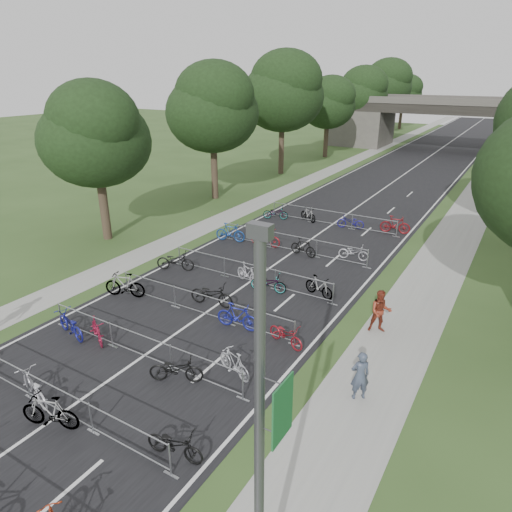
# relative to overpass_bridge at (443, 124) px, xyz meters

# --- Properties ---
(road) EXTENTS (11.00, 140.00, 0.01)m
(road) POSITION_rel_overpass_bridge_xyz_m (0.00, -15.00, -3.53)
(road) COLOR black
(road) RESTS_ON ground
(sidewalk_right) EXTENTS (3.00, 140.00, 0.01)m
(sidewalk_right) POSITION_rel_overpass_bridge_xyz_m (8.00, -15.00, -3.53)
(sidewalk_right) COLOR gray
(sidewalk_right) RESTS_ON ground
(sidewalk_left) EXTENTS (2.00, 140.00, 0.01)m
(sidewalk_left) POSITION_rel_overpass_bridge_xyz_m (-7.50, -15.00, -3.53)
(sidewalk_left) COLOR gray
(sidewalk_left) RESTS_ON ground
(lane_markings) EXTENTS (0.12, 140.00, 0.00)m
(lane_markings) POSITION_rel_overpass_bridge_xyz_m (0.00, -15.00, -3.53)
(lane_markings) COLOR silver
(lane_markings) RESTS_ON ground
(overpass_bridge) EXTENTS (31.00, 8.00, 7.05)m
(overpass_bridge) POSITION_rel_overpass_bridge_xyz_m (0.00, 0.00, 0.00)
(overpass_bridge) COLOR #4A4642
(overpass_bridge) RESTS_ON ground
(lamppost) EXTENTS (0.61, 0.65, 8.21)m
(lamppost) POSITION_rel_overpass_bridge_xyz_m (8.33, -63.00, 0.75)
(lamppost) COLOR #4C4C51
(lamppost) RESTS_ON ground
(tree_left_0) EXTENTS (6.72, 6.72, 10.25)m
(tree_left_0) POSITION_rel_overpass_bridge_xyz_m (-11.39, -49.07, 2.96)
(tree_left_0) COLOR #33261C
(tree_left_0) RESTS_ON ground
(tree_left_1) EXTENTS (7.56, 7.56, 11.53)m
(tree_left_1) POSITION_rel_overpass_bridge_xyz_m (-11.39, -37.07, 3.77)
(tree_left_1) COLOR #33261C
(tree_left_1) RESTS_ON ground
(tree_left_2) EXTENTS (8.40, 8.40, 12.81)m
(tree_left_2) POSITION_rel_overpass_bridge_xyz_m (-11.39, -25.07, 4.58)
(tree_left_2) COLOR #33261C
(tree_left_2) RESTS_ON ground
(tree_left_3) EXTENTS (6.72, 6.72, 10.25)m
(tree_left_3) POSITION_rel_overpass_bridge_xyz_m (-11.39, -13.07, 2.96)
(tree_left_3) COLOR #33261C
(tree_left_3) RESTS_ON ground
(tree_left_4) EXTENTS (7.56, 7.56, 11.53)m
(tree_left_4) POSITION_rel_overpass_bridge_xyz_m (-11.39, -1.07, 3.77)
(tree_left_4) COLOR #33261C
(tree_left_4) RESTS_ON ground
(tree_left_5) EXTENTS (8.40, 8.40, 12.81)m
(tree_left_5) POSITION_rel_overpass_bridge_xyz_m (-11.39, 10.93, 4.58)
(tree_left_5) COLOR #33261C
(tree_left_5) RESTS_ON ground
(tree_left_6) EXTENTS (6.72, 6.72, 10.25)m
(tree_left_6) POSITION_rel_overpass_bridge_xyz_m (-11.39, 22.93, 2.96)
(tree_left_6) COLOR #33261C
(tree_left_6) RESTS_ON ground
(barrier_row_1) EXTENTS (9.70, 0.08, 1.10)m
(barrier_row_1) POSITION_rel_overpass_bridge_xyz_m (0.00, -61.40, -2.99)
(barrier_row_1) COLOR #9A9DA2
(barrier_row_1) RESTS_ON ground
(barrier_row_2) EXTENTS (9.70, 0.08, 1.10)m
(barrier_row_2) POSITION_rel_overpass_bridge_xyz_m (0.00, -57.80, -2.99)
(barrier_row_2) COLOR #9A9DA2
(barrier_row_2) RESTS_ON ground
(barrier_row_3) EXTENTS (9.70, 0.08, 1.10)m
(barrier_row_3) POSITION_rel_overpass_bridge_xyz_m (0.00, -54.00, -2.99)
(barrier_row_3) COLOR #9A9DA2
(barrier_row_3) RESTS_ON ground
(barrier_row_4) EXTENTS (9.70, 0.08, 1.10)m
(barrier_row_4) POSITION_rel_overpass_bridge_xyz_m (0.00, -50.00, -2.99)
(barrier_row_4) COLOR #9A9DA2
(barrier_row_4) RESTS_ON ground
(barrier_row_5) EXTENTS (9.70, 0.08, 1.10)m
(barrier_row_5) POSITION_rel_overpass_bridge_xyz_m (0.00, -45.00, -2.99)
(barrier_row_5) COLOR #9A9DA2
(barrier_row_5) RESTS_ON ground
(barrier_row_6) EXTENTS (9.70, 0.08, 1.10)m
(barrier_row_6) POSITION_rel_overpass_bridge_xyz_m (0.00, -39.00, -2.99)
(barrier_row_6) COLOR #9A9DA2
(barrier_row_6) RESTS_ON ground
(bike_5) EXTENTS (2.06, 1.16, 1.02)m
(bike_5) POSITION_rel_overpass_bridge_xyz_m (-1.23, -61.39, -3.02)
(bike_5) COLOR silver
(bike_5) RESTS_ON ground
(bike_6) EXTENTS (2.01, 1.14, 1.17)m
(bike_6) POSITION_rel_overpass_bridge_xyz_m (0.28, -61.88, -2.95)
(bike_6) COLOR #9A9DA2
(bike_6) RESTS_ON ground
(bike_7) EXTENTS (1.88, 0.88, 0.95)m
(bike_7) POSITION_rel_overpass_bridge_xyz_m (4.30, -60.85, -3.06)
(bike_7) COLOR black
(bike_7) RESTS_ON ground
(bike_8) EXTENTS (2.13, 1.15, 1.06)m
(bike_8) POSITION_rel_overpass_bridge_xyz_m (-3.55, -58.13, -3.00)
(bike_8) COLOR navy
(bike_8) RESTS_ON ground
(bike_9) EXTENTS (1.71, 1.23, 1.01)m
(bike_9) POSITION_rel_overpass_bridge_xyz_m (-2.31, -57.85, -3.03)
(bike_9) COLOR maroon
(bike_9) RESTS_ON ground
(bike_10) EXTENTS (2.02, 1.46, 1.01)m
(bike_10) POSITION_rel_overpass_bridge_xyz_m (2.09, -58.19, -3.03)
(bike_10) COLOR black
(bike_10) RESTS_ON ground
(bike_11) EXTENTS (1.76, 1.00, 1.02)m
(bike_11) POSITION_rel_overpass_bridge_xyz_m (3.63, -56.84, -3.03)
(bike_11) COLOR #B1B2B9
(bike_11) RESTS_ON ground
(bike_12) EXTENTS (2.13, 1.21, 1.24)m
(bike_12) POSITION_rel_overpass_bridge_xyz_m (-4.30, -54.40, -2.92)
(bike_12) COLOR #9A9DA2
(bike_12) RESTS_ON ground
(bike_13) EXTENTS (2.24, 1.07, 1.13)m
(bike_13) POSITION_rel_overpass_bridge_xyz_m (-0.19, -52.98, -2.97)
(bike_13) COLOR black
(bike_13) RESTS_ON ground
(bike_14) EXTENTS (1.97, 0.74, 1.15)m
(bike_14) POSITION_rel_overpass_bridge_xyz_m (1.97, -54.09, -2.96)
(bike_14) COLOR navy
(bike_14) RESTS_ON ground
(bike_15) EXTENTS (1.87, 1.10, 0.93)m
(bike_15) POSITION_rel_overpass_bridge_xyz_m (4.30, -54.15, -3.07)
(bike_15) COLOR maroon
(bike_15) RESTS_ON ground
(bike_16) EXTENTS (2.23, 1.47, 1.11)m
(bike_16) POSITION_rel_overpass_bridge_xyz_m (-4.30, -50.70, -2.98)
(bike_16) COLOR black
(bike_16) RESTS_ON ground
(bike_17) EXTENTS (1.81, 1.11, 1.05)m
(bike_17) POSITION_rel_overpass_bridge_xyz_m (-0.07, -50.05, -3.01)
(bike_17) COLOR #B5B3BC
(bike_17) RESTS_ON ground
(bike_18) EXTENTS (1.94, 0.98, 0.97)m
(bike_18) POSITION_rel_overpass_bridge_xyz_m (1.37, -50.40, -3.05)
(bike_18) COLOR #9A9DA2
(bike_18) RESTS_ON ground
(bike_19) EXTENTS (1.78, 0.98, 1.03)m
(bike_19) POSITION_rel_overpass_bridge_xyz_m (3.70, -49.56, -3.02)
(bike_19) COLOR #9A9DA2
(bike_19) RESTS_ON ground
(bike_20) EXTENTS (2.06, 0.91, 1.20)m
(bike_20) POSITION_rel_overpass_bridge_xyz_m (-4.30, -45.33, -2.93)
(bike_20) COLOR navy
(bike_20) RESTS_ON ground
(bike_21) EXTENTS (2.11, 0.77, 1.10)m
(bike_21) POSITION_rel_overpass_bridge_xyz_m (-1.99, -44.88, -2.98)
(bike_21) COLOR maroon
(bike_21) RESTS_ON ground
(bike_22) EXTENTS (1.83, 0.81, 1.07)m
(bike_22) POSITION_rel_overpass_bridge_xyz_m (0.77, -45.18, -3.00)
(bike_22) COLOR black
(bike_22) RESTS_ON ground
(bike_23) EXTENTS (1.80, 0.85, 0.91)m
(bike_23) POSITION_rel_overpass_bridge_xyz_m (3.52, -44.23, -3.08)
(bike_23) COLOR #B5B4BD
(bike_23) RESTS_ON ground
(bike_24) EXTENTS (1.94, 1.18, 0.96)m
(bike_24) POSITION_rel_overpass_bridge_xyz_m (-4.10, -39.69, -3.05)
(bike_24) COLOR #9A9DA2
(bike_24) RESTS_ON ground
(bike_25) EXTENTS (1.70, 1.17, 1.00)m
(bike_25) POSITION_rel_overpass_bridge_xyz_m (-1.85, -38.86, -3.03)
(bike_25) COLOR #9A9DA2
(bike_25) RESTS_ON ground
(bike_26) EXTENTS (1.94, 0.99, 0.97)m
(bike_26) POSITION_rel_overpass_bridge_xyz_m (1.40, -38.90, -3.05)
(bike_26) COLOR navy
(bike_26) RESTS_ON ground
(bike_27) EXTENTS (2.05, 0.88, 1.19)m
(bike_27) POSITION_rel_overpass_bridge_xyz_m (4.30, -38.30, -2.94)
(bike_27) COLOR maroon
(bike_27) RESTS_ON ground
(pedestrian_a) EXTENTS (0.77, 0.74, 1.77)m
(pedestrian_a) POSITION_rel_overpass_bridge_xyz_m (7.85, -55.75, -2.65)
(pedestrian_a) COLOR #363F51
(pedestrian_a) RESTS_ON ground
(pedestrian_b) EXTENTS (1.12, 1.02, 1.86)m
(pedestrian_b) POSITION_rel_overpass_bridge_xyz_m (7.17, -51.24, -2.60)
(pedestrian_b) COLOR maroon
(pedestrian_b) RESTS_ON ground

